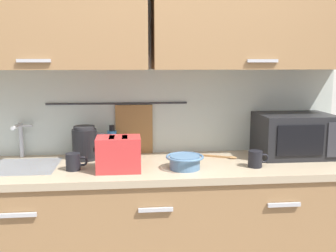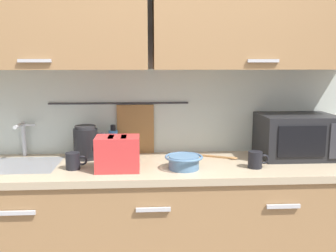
{
  "view_description": "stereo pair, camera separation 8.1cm",
  "coord_description": "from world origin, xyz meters",
  "px_view_note": "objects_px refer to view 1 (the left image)",
  "views": [
    {
      "loc": [
        -0.13,
        -1.87,
        1.49
      ],
      "look_at": [
        0.1,
        0.33,
        1.12
      ],
      "focal_mm": 40.73,
      "sensor_mm": 36.0,
      "label": 1
    },
    {
      "loc": [
        -0.05,
        -1.88,
        1.49
      ],
      "look_at": [
        0.1,
        0.33,
        1.12
      ],
      "focal_mm": 40.73,
      "sensor_mm": 36.0,
      "label": 2
    }
  ],
  "objects_px": {
    "mug_near_sink": "(74,162)",
    "toaster": "(119,154)",
    "electric_kettle": "(85,143)",
    "mug_by_kettle": "(256,159)",
    "dish_soap_bottle": "(112,142)",
    "wooden_spoon": "(220,157)",
    "microwave": "(294,135)",
    "mixing_bowl": "(185,161)"
  },
  "relations": [
    {
      "from": "mug_near_sink",
      "to": "toaster",
      "type": "bearing_deg",
      "value": -8.28
    },
    {
      "from": "toaster",
      "to": "wooden_spoon",
      "type": "xyz_separation_m",
      "value": [
        0.63,
        0.23,
        -0.09
      ]
    },
    {
      "from": "electric_kettle",
      "to": "dish_soap_bottle",
      "type": "relative_size",
      "value": 1.16
    },
    {
      "from": "electric_kettle",
      "to": "toaster",
      "type": "height_order",
      "value": "electric_kettle"
    },
    {
      "from": "mug_by_kettle",
      "to": "toaster",
      "type": "bearing_deg",
      "value": 179.82
    },
    {
      "from": "mug_by_kettle",
      "to": "wooden_spoon",
      "type": "distance_m",
      "value": 0.28
    },
    {
      "from": "mixing_bowl",
      "to": "wooden_spoon",
      "type": "relative_size",
      "value": 0.82
    },
    {
      "from": "microwave",
      "to": "wooden_spoon",
      "type": "height_order",
      "value": "microwave"
    },
    {
      "from": "mug_near_sink",
      "to": "wooden_spoon",
      "type": "xyz_separation_m",
      "value": [
        0.88,
        0.2,
        -0.04
      ]
    },
    {
      "from": "mug_by_kettle",
      "to": "wooden_spoon",
      "type": "height_order",
      "value": "mug_by_kettle"
    },
    {
      "from": "microwave",
      "to": "electric_kettle",
      "type": "relative_size",
      "value": 2.03
    },
    {
      "from": "microwave",
      "to": "dish_soap_bottle",
      "type": "height_order",
      "value": "microwave"
    },
    {
      "from": "mug_by_kettle",
      "to": "dish_soap_bottle",
      "type": "bearing_deg",
      "value": 156.4
    },
    {
      "from": "electric_kettle",
      "to": "toaster",
      "type": "bearing_deg",
      "value": -52.68
    },
    {
      "from": "mug_near_sink",
      "to": "wooden_spoon",
      "type": "height_order",
      "value": "mug_near_sink"
    },
    {
      "from": "mug_near_sink",
      "to": "toaster",
      "type": "xyz_separation_m",
      "value": [
        0.25,
        -0.04,
        0.05
      ]
    },
    {
      "from": "mug_near_sink",
      "to": "mug_by_kettle",
      "type": "distance_m",
      "value": 1.02
    },
    {
      "from": "mug_near_sink",
      "to": "electric_kettle",
      "type": "bearing_deg",
      "value": 80.63
    },
    {
      "from": "mug_near_sink",
      "to": "mug_by_kettle",
      "type": "xyz_separation_m",
      "value": [
        1.02,
        -0.04,
        0.0
      ]
    },
    {
      "from": "dish_soap_bottle",
      "to": "toaster",
      "type": "height_order",
      "value": "dish_soap_bottle"
    },
    {
      "from": "mug_near_sink",
      "to": "toaster",
      "type": "relative_size",
      "value": 0.47
    },
    {
      "from": "mixing_bowl",
      "to": "toaster",
      "type": "height_order",
      "value": "toaster"
    },
    {
      "from": "dish_soap_bottle",
      "to": "toaster",
      "type": "distance_m",
      "value": 0.36
    },
    {
      "from": "toaster",
      "to": "mixing_bowl",
      "type": "bearing_deg",
      "value": 0.19
    },
    {
      "from": "mug_by_kettle",
      "to": "wooden_spoon",
      "type": "xyz_separation_m",
      "value": [
        -0.15,
        0.24,
        -0.04
      ]
    },
    {
      "from": "dish_soap_bottle",
      "to": "mug_near_sink",
      "type": "distance_m",
      "value": 0.38
    },
    {
      "from": "electric_kettle",
      "to": "mug_near_sink",
      "type": "distance_m",
      "value": 0.25
    },
    {
      "from": "wooden_spoon",
      "to": "electric_kettle",
      "type": "bearing_deg",
      "value": 177.17
    },
    {
      "from": "microwave",
      "to": "mixing_bowl",
      "type": "distance_m",
      "value": 0.77
    },
    {
      "from": "electric_kettle",
      "to": "wooden_spoon",
      "type": "distance_m",
      "value": 0.84
    },
    {
      "from": "mug_near_sink",
      "to": "mug_by_kettle",
      "type": "height_order",
      "value": "same"
    },
    {
      "from": "dish_soap_bottle",
      "to": "mixing_bowl",
      "type": "xyz_separation_m",
      "value": [
        0.42,
        -0.36,
        -0.04
      ]
    },
    {
      "from": "electric_kettle",
      "to": "mug_by_kettle",
      "type": "xyz_separation_m",
      "value": [
        0.98,
        -0.28,
        -0.05
      ]
    },
    {
      "from": "dish_soap_bottle",
      "to": "wooden_spoon",
      "type": "distance_m",
      "value": 0.69
    },
    {
      "from": "electric_kettle",
      "to": "mixing_bowl",
      "type": "distance_m",
      "value": 0.64
    },
    {
      "from": "dish_soap_bottle",
      "to": "mug_near_sink",
      "type": "height_order",
      "value": "dish_soap_bottle"
    },
    {
      "from": "electric_kettle",
      "to": "mixing_bowl",
      "type": "height_order",
      "value": "electric_kettle"
    },
    {
      "from": "mug_near_sink",
      "to": "mixing_bowl",
      "type": "bearing_deg",
      "value": -3.25
    },
    {
      "from": "dish_soap_bottle",
      "to": "mug_near_sink",
      "type": "relative_size",
      "value": 1.63
    },
    {
      "from": "toaster",
      "to": "microwave",
      "type": "bearing_deg",
      "value": 11.88
    },
    {
      "from": "microwave",
      "to": "electric_kettle",
      "type": "bearing_deg",
      "value": 178.11
    },
    {
      "from": "toaster",
      "to": "wooden_spoon",
      "type": "distance_m",
      "value": 0.68
    }
  ]
}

